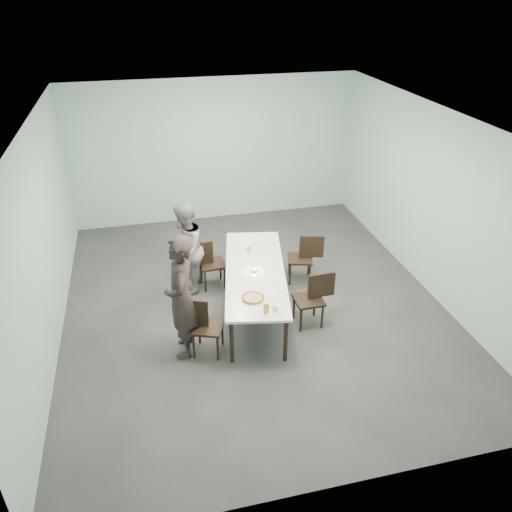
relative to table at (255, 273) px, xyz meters
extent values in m
plane|color=#333335|center=(0.01, 0.19, -0.69)|extent=(7.00, 7.00, 0.00)
cube|color=#9EC7C0|center=(0.01, 3.69, 0.81)|extent=(6.00, 0.02, 3.00)
cube|color=#9EC7C0|center=(0.01, -3.31, 0.81)|extent=(6.00, 0.02, 3.00)
cube|color=#9EC7C0|center=(-2.99, 0.19, 0.81)|extent=(0.02, 7.00, 3.00)
cube|color=#9EC7C0|center=(3.01, 0.19, 0.81)|extent=(0.02, 7.00, 3.00)
cube|color=white|center=(0.01, 0.19, 2.31)|extent=(6.00, 7.00, 0.02)
cube|color=white|center=(0.00, 0.00, 0.04)|extent=(1.39, 2.72, 0.04)
cylinder|color=black|center=(-0.60, -1.13, -0.34)|extent=(0.06, 0.06, 0.71)
cylinder|color=black|center=(-0.13, 1.27, -0.34)|extent=(0.06, 0.06, 0.71)
cylinder|color=black|center=(0.13, -1.27, -0.34)|extent=(0.06, 0.06, 0.71)
cylinder|color=black|center=(0.60, 1.13, -0.34)|extent=(0.06, 0.06, 0.71)
cube|color=black|center=(-0.88, -0.82, -0.26)|extent=(0.54, 0.54, 0.04)
cube|color=black|center=(-1.06, -0.76, -0.02)|extent=(0.41, 0.19, 0.40)
cylinder|color=black|center=(-1.10, -0.92, -0.49)|extent=(0.04, 0.04, 0.41)
cylinder|color=black|center=(-0.98, -0.60, -0.49)|extent=(0.04, 0.04, 0.41)
cylinder|color=black|center=(-0.78, -1.04, -0.49)|extent=(0.04, 0.04, 0.41)
cylinder|color=black|center=(-0.66, -0.73, -0.49)|extent=(0.04, 0.04, 0.41)
cube|color=black|center=(-0.54, 0.89, -0.26)|extent=(0.44, 0.44, 0.04)
cube|color=black|center=(-0.72, 0.88, -0.02)|extent=(0.42, 0.06, 0.40)
cylinder|color=black|center=(-0.69, 0.71, -0.49)|extent=(0.04, 0.04, 0.41)
cylinder|color=black|center=(-0.71, 1.05, -0.49)|extent=(0.04, 0.04, 0.41)
cylinder|color=black|center=(-0.36, 0.73, -0.49)|extent=(0.04, 0.04, 0.41)
cylinder|color=black|center=(-0.38, 1.07, -0.49)|extent=(0.04, 0.04, 0.41)
cube|color=black|center=(0.71, -0.52, -0.26)|extent=(0.43, 0.43, 0.04)
cube|color=black|center=(0.90, -0.52, -0.02)|extent=(0.42, 0.05, 0.40)
cylinder|color=black|center=(0.88, -0.35, -0.49)|extent=(0.04, 0.04, 0.41)
cylinder|color=black|center=(0.88, -0.69, -0.49)|extent=(0.04, 0.04, 0.41)
cylinder|color=black|center=(0.54, -0.35, -0.49)|extent=(0.04, 0.04, 0.41)
cylinder|color=black|center=(0.54, -0.69, -0.49)|extent=(0.04, 0.04, 0.41)
cube|color=black|center=(0.97, 0.72, -0.26)|extent=(0.52, 0.52, 0.04)
cube|color=black|center=(1.15, 0.67, -0.02)|extent=(0.42, 0.15, 0.40)
cylinder|color=black|center=(1.18, 0.84, -0.49)|extent=(0.04, 0.04, 0.41)
cylinder|color=black|center=(1.09, 0.51, -0.49)|extent=(0.04, 0.04, 0.41)
cylinder|color=black|center=(0.85, 0.93, -0.49)|extent=(0.04, 0.04, 0.41)
cylinder|color=black|center=(0.76, 0.60, -0.49)|extent=(0.04, 0.04, 0.41)
imported|color=black|center=(-1.20, -0.73, 0.23)|extent=(0.50, 0.71, 1.84)
imported|color=gray|center=(-0.97, 0.83, 0.11)|extent=(0.84, 0.94, 1.60)
cylinder|color=white|center=(-0.21, -0.76, 0.06)|extent=(0.34, 0.34, 0.01)
cylinder|color=#E5C482|center=(-0.21, -0.76, 0.08)|extent=(0.30, 0.30, 0.01)
torus|color=brown|center=(-0.21, -0.76, 0.08)|extent=(0.32, 0.32, 0.03)
cylinder|color=white|center=(0.04, -0.69, 0.06)|extent=(0.18, 0.18, 0.01)
cylinder|color=gold|center=(-0.11, -1.10, 0.13)|extent=(0.08, 0.08, 0.15)
cylinder|color=silver|center=(0.02, -1.10, 0.10)|extent=(0.08, 0.08, 0.09)
cylinder|color=silver|center=(-0.02, -0.03, 0.07)|extent=(0.06, 0.06, 0.03)
cylinder|color=orange|center=(-0.02, -0.03, 0.10)|extent=(0.04, 0.04, 0.01)
cylinder|color=gold|center=(0.03, 0.60, 0.10)|extent=(0.07, 0.07, 0.08)
cube|color=silver|center=(0.05, 0.97, 0.06)|extent=(0.34, 0.27, 0.01)
camera|label=1|loc=(-1.52, -6.41, 4.03)|focal=35.00mm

